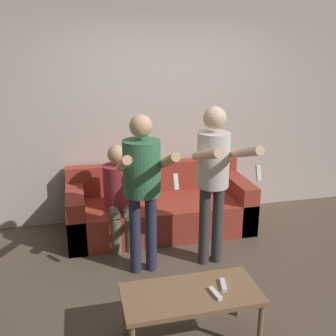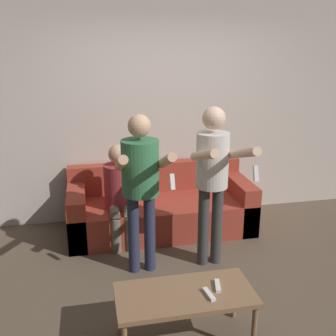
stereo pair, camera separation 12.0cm
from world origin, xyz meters
name	(u,v)px [view 1 (the left image)]	position (x,y,z in m)	size (l,w,h in m)	color
ground_plane	(206,289)	(0.00, 0.00, 0.00)	(14.00, 14.00, 0.00)	brown
wall_back	(163,112)	(0.00, 1.78, 1.35)	(6.40, 0.06, 2.70)	beige
couch	(159,209)	(-0.15, 1.32, 0.26)	(2.15, 0.87, 0.75)	#9E3828
person_standing_left	(142,177)	(-0.50, 0.43, 0.98)	(0.47, 0.71, 1.56)	#282D47
person_standing_right	(214,170)	(0.19, 0.42, 1.00)	(0.43, 0.79, 1.61)	#383838
person_seated	(119,191)	(-0.65, 1.13, 0.60)	(0.33, 0.54, 1.11)	#6B6051
coffee_table	(191,298)	(-0.33, -0.61, 0.39)	(1.01, 0.48, 0.43)	#846042
remote_near	(215,293)	(-0.17, -0.68, 0.44)	(0.06, 0.15, 0.02)	white
remote_far	(223,285)	(-0.08, -0.60, 0.44)	(0.07, 0.15, 0.02)	white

